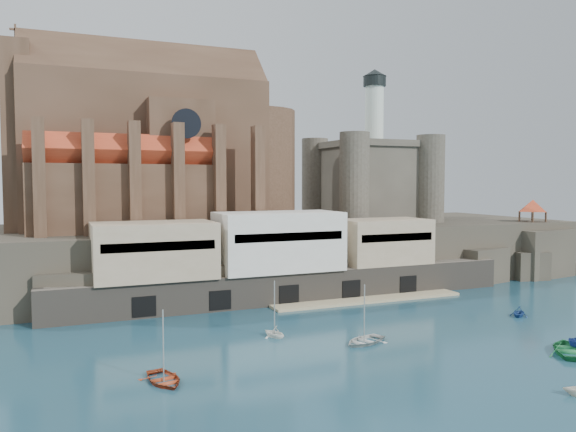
# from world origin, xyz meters

# --- Properties ---
(ground) EXTENTS (300.00, 300.00, 0.00)m
(ground) POSITION_xyz_m (0.00, 0.00, 0.00)
(ground) COLOR #183E4F
(ground) RESTS_ON ground
(promontory) EXTENTS (100.00, 36.00, 10.00)m
(promontory) POSITION_xyz_m (-0.19, 39.37, 4.92)
(promontory) COLOR #2C2821
(promontory) RESTS_ON ground
(quay) EXTENTS (70.00, 12.00, 13.05)m
(quay) POSITION_xyz_m (-10.19, 23.07, 6.07)
(quay) COLOR #60584D
(quay) RESTS_ON ground
(church) EXTENTS (47.00, 25.93, 30.51)m
(church) POSITION_xyz_m (-24.13, 41.85, 22.13)
(church) COLOR #462F20
(church) RESTS_ON promontory
(castle_keep) EXTENTS (21.20, 21.20, 29.30)m
(castle_keep) POSITION_xyz_m (16.08, 41.08, 18.31)
(castle_keep) COLOR #443F35
(castle_keep) RESTS_ON promontory
(rock_outcrop) EXTENTS (14.50, 10.50, 8.70)m
(rock_outcrop) POSITION_xyz_m (42.00, 25.84, 4.02)
(rock_outcrop) COLOR #2C2821
(rock_outcrop) RESTS_ON ground
(pavilion) EXTENTS (6.40, 6.40, 5.40)m
(pavilion) POSITION_xyz_m (42.00, 26.00, 12.73)
(pavilion) COLOR #462F20
(pavilion) RESTS_ON rock_outcrop
(boat_0) EXTENTS (3.96, 1.70, 5.37)m
(boat_0) POSITION_xyz_m (-31.79, -4.13, 0.00)
(boat_0) COLOR #A93D1C
(boat_0) RESTS_ON ground
(boat_3) EXTENTS (4.55, 4.07, 6.65)m
(boat_3) POSITION_xyz_m (8.00, -11.73, 0.00)
(boat_3) COLOR #227F41
(boat_3) RESTS_ON ground
(boat_4) EXTENTS (3.17, 2.56, 3.18)m
(boat_4) POSITION_xyz_m (-17.70, 5.37, 0.00)
(boat_4) COLOR white
(boat_4) RESTS_ON ground
(boat_6) EXTENTS (2.53, 4.06, 5.49)m
(boat_6) POSITION_xyz_m (-9.58, -0.56, 0.00)
(boat_6) COLOR silver
(boat_6) RESTS_ON ground
(boat_7) EXTENTS (2.90, 3.17, 3.14)m
(boat_7) POSITION_xyz_m (15.17, 2.21, 0.00)
(boat_7) COLOR navy
(boat_7) RESTS_ON ground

